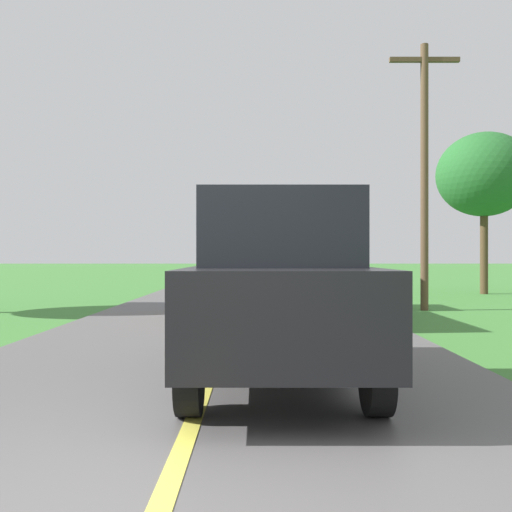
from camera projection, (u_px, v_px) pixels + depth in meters
name	position (u px, v px, depth m)	size (l,w,h in m)	color
centre_line	(162.00, 509.00, 2.91)	(0.14, 108.00, 0.01)	#E0D64C
banana_truck_near	(276.00, 253.00, 13.79)	(2.38, 5.82, 2.80)	#2D2D30
utility_pole_roadside	(427.00, 167.00, 14.36)	(1.80, 0.20, 6.86)	brown
roadside_tree_mid_right	(487.00, 175.00, 20.56)	(3.43, 3.43, 5.95)	#4C3823
following_car	(280.00, 288.00, 5.83)	(1.74, 4.10, 1.92)	black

